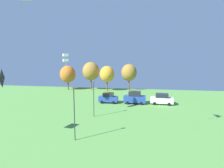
{
  "coord_description": "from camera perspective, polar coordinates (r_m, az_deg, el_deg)",
  "views": [
    {
      "loc": [
        0.74,
        -0.88,
        10.43
      ],
      "look_at": [
        -1.73,
        14.29,
        8.16
      ],
      "focal_mm": 32.0,
      "sensor_mm": 36.0,
      "label": 1
    }
  ],
  "objects": [
    {
      "name": "parked_car_second_from_left",
      "position": [
        43.02,
        6.49,
        -3.9
      ],
      "size": [
        4.67,
        2.16,
        2.7
      ],
      "rotation": [
        0.0,
        0.0,
        -0.01
      ],
      "color": "#234299",
      "rests_on": "ground"
    },
    {
      "name": "kite_flying_4",
      "position": [
        37.93,
        -13.12,
        7.34
      ],
      "size": [
        1.23,
        1.24,
        3.47
      ],
      "color": "white"
    },
    {
      "name": "parked_car_leftmost",
      "position": [
        43.44,
        -1.06,
        -3.97
      ],
      "size": [
        4.11,
        1.99,
        2.28
      ],
      "rotation": [
        0.0,
        0.0,
        -0.02
      ],
      "color": "#234299",
      "rests_on": "ground"
    },
    {
      "name": "treeline_tree_3",
      "position": [
        59.25,
        4.89,
        3.28
      ],
      "size": [
        4.55,
        4.55,
        7.7
      ],
      "color": "brown",
      "rests_on": "ground"
    },
    {
      "name": "treeline_tree_0",
      "position": [
        60.93,
        -12.53,
        2.75
      ],
      "size": [
        4.59,
        4.59,
        7.18
      ],
      "color": "brown",
      "rests_on": "ground"
    },
    {
      "name": "parked_car_third_from_left",
      "position": [
        43.47,
        14.04,
        -4.19
      ],
      "size": [
        4.8,
        2.27,
        2.32
      ],
      "rotation": [
        0.0,
        0.0,
        -0.06
      ],
      "color": "silver",
      "rests_on": "ground"
    },
    {
      "name": "treeline_tree_1",
      "position": [
        60.01,
        -6.05,
        3.66
      ],
      "size": [
        4.99,
        4.99,
        8.28
      ],
      "color": "brown",
      "rests_on": "ground"
    },
    {
      "name": "light_post_3",
      "position": [
        33.63,
        -5.26,
        -3.63
      ],
      "size": [
        0.36,
        0.2,
        6.09
      ],
      "color": "#2D2D33",
      "rests_on": "ground"
    },
    {
      "name": "treeline_tree_2",
      "position": [
        57.85,
        -1.4,
        2.84
      ],
      "size": [
        4.27,
        4.27,
        7.2
      ],
      "color": "brown",
      "rests_on": "ground"
    },
    {
      "name": "kite_flying_2",
      "position": [
        27.09,
        -28.93,
        1.42
      ],
      "size": [
        0.86,
        2.06,
        2.22
      ],
      "color": "black"
    },
    {
      "name": "light_post_1",
      "position": [
        24.63,
        -10.74,
        -7.46
      ],
      "size": [
        0.36,
        0.2,
        6.71
      ],
      "color": "#2D2D33",
      "rests_on": "ground"
    }
  ]
}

